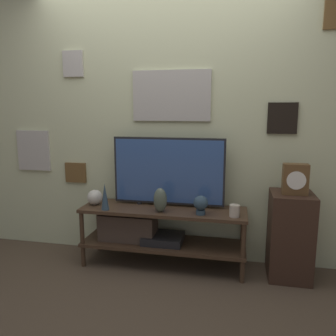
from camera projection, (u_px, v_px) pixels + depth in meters
ground_plane at (157, 278)px, 2.81m from camera, size 12.00×12.00×0.00m
wall_back at (169, 117)px, 3.06m from camera, size 6.40×0.08×2.70m
media_console at (150, 228)px, 3.01m from camera, size 1.49×0.42×0.54m
television at (168, 171)px, 2.98m from camera, size 1.02×0.05×0.63m
vase_urn_stoneware at (161, 200)px, 2.83m from camera, size 0.12×0.10×0.21m
vase_slim_bronze at (105, 197)px, 2.89m from camera, size 0.07×0.07×0.24m
vase_round_glass at (95, 197)px, 3.05m from camera, size 0.14×0.14×0.14m
candle_jar at (235, 211)px, 2.71m from camera, size 0.09×0.09×0.10m
decorative_bust at (201, 204)px, 2.76m from camera, size 0.12×0.12×0.17m
side_table at (290, 235)px, 2.78m from camera, size 0.34×0.38×0.74m
mantel_clock at (295, 179)px, 2.66m from camera, size 0.20×0.11×0.25m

